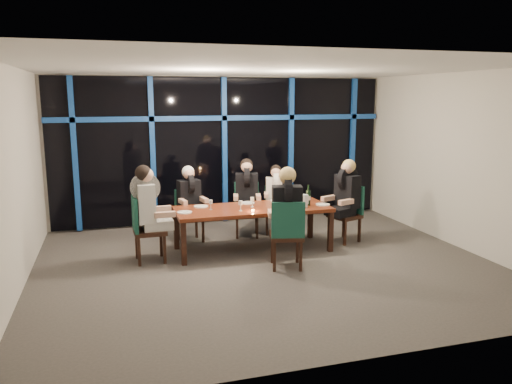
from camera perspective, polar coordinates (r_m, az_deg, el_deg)
room at (r=7.46m, az=1.31°, el=6.54°), size 7.04×7.00×3.02m
window_wall at (r=10.32m, az=-3.63°, el=5.07°), size 6.86×0.43×2.94m
dining_table at (r=8.42m, az=-0.39°, el=-2.22°), size 2.60×1.00×0.75m
chair_far_left at (r=9.13m, az=-7.71°, el=-2.30°), size 0.51×0.51×0.94m
chair_far_mid at (r=9.40m, az=-1.07°, el=-1.62°), size 0.56×0.56×1.00m
chair_far_right at (r=9.61m, az=2.24°, el=-1.69°), size 0.52×0.52×0.90m
chair_end_left at (r=8.05m, az=-12.74°, el=-3.78°), size 0.51×0.51×1.06m
chair_end_right at (r=9.17m, az=10.52°, el=-2.05°), size 0.61×0.61×1.02m
chair_near_mid at (r=7.53m, az=3.58°, el=-4.49°), size 0.60×0.60×1.07m
diner_far_left at (r=8.98m, az=-7.60°, el=-0.09°), size 0.51×0.62×0.91m
diner_far_mid at (r=9.24m, az=-1.07°, el=0.65°), size 0.56×0.67×0.97m
diner_far_right at (r=9.46m, az=2.28°, el=0.33°), size 0.52×0.61×0.87m
diner_end_left at (r=7.96m, az=-12.22°, el=-0.83°), size 0.67×0.54×1.03m
diner_end_right at (r=9.02m, az=10.23°, el=0.37°), size 0.70×0.62×0.99m
diner_near_mid at (r=7.52m, az=3.54°, el=-1.21°), size 0.60×0.72×1.04m
plate_far_left at (r=8.49m, az=-6.32°, el=-1.65°), size 0.24×0.24×0.01m
plate_far_mid at (r=8.72m, az=-0.96°, el=-1.25°), size 0.24×0.24×0.01m
plate_far_right at (r=8.93m, az=2.41°, el=-0.97°), size 0.24×0.24×0.01m
plate_end_left at (r=8.10m, az=-8.18°, el=-2.31°), size 0.24×0.24×0.01m
plate_end_right at (r=8.66m, az=7.65°, el=-1.43°), size 0.24×0.24×0.01m
plate_near_mid at (r=8.12m, az=3.10°, el=-2.17°), size 0.24×0.24×0.01m
wine_bottle at (r=8.58m, az=5.98°, el=-0.62°), size 0.08×0.08×0.36m
water_pitcher at (r=8.42m, az=5.55°, el=-1.03°), size 0.14×0.12×0.22m
tea_light at (r=8.11m, az=-0.38°, el=-2.13°), size 0.05×0.05×0.03m
wine_glass_a at (r=8.12m, az=-1.79°, el=-1.32°), size 0.07×0.07×0.17m
wine_glass_b at (r=8.42m, az=-0.43°, el=-0.90°), size 0.06×0.06×0.16m
wine_glass_c at (r=8.41m, az=3.00°, el=-0.79°), size 0.07×0.07×0.19m
wine_glass_d at (r=8.25m, az=-5.21°, el=-1.21°), size 0.06×0.06×0.16m
wine_glass_e at (r=8.76m, az=5.24°, el=-0.48°), size 0.07×0.07×0.17m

